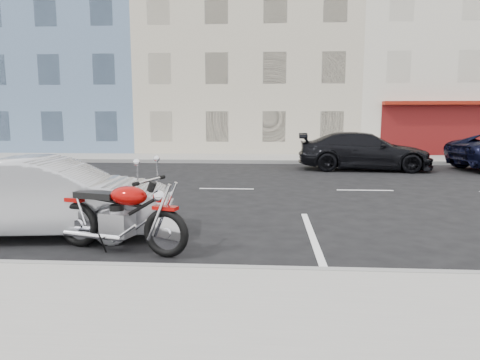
# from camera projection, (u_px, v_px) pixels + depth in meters

# --- Properties ---
(ground) EXTENTS (120.00, 120.00, 0.00)m
(ground) POSITION_uv_depth(u_px,v_px,m) (295.00, 190.00, 12.41)
(ground) COLOR black
(ground) RESTS_ON ground
(sidewalk_far) EXTENTS (80.00, 3.40, 0.15)m
(sidewalk_far) POSITION_uv_depth(u_px,v_px,m) (184.00, 158.00, 21.32)
(sidewalk_far) COLOR gray
(sidewalk_far) RESTS_ON ground
(curb_far) EXTENTS (80.00, 0.12, 0.16)m
(curb_far) POSITION_uv_depth(u_px,v_px,m) (176.00, 161.00, 19.64)
(curb_far) COLOR gray
(curb_far) RESTS_ON ground
(bldg_blue) EXTENTS (12.00, 12.00, 13.00)m
(bldg_blue) POSITION_uv_depth(u_px,v_px,m) (71.00, 50.00, 28.47)
(bldg_blue) COLOR slate
(bldg_blue) RESTS_ON ground
(bldg_cream) EXTENTS (12.00, 12.00, 11.50)m
(bldg_cream) POSITION_uv_depth(u_px,v_px,m) (250.00, 60.00, 27.80)
(bldg_cream) COLOR #BBB19A
(bldg_cream) RESTS_ON ground
(bldg_corner) EXTENTS (14.00, 12.00, 12.50)m
(bldg_corner) POSITION_uv_depth(u_px,v_px,m) (457.00, 50.00, 26.88)
(bldg_corner) COLOR beige
(bldg_corner) RESTS_ON ground
(motorcycle) EXTENTS (2.28, 0.97, 1.17)m
(motorcycle) POSITION_uv_depth(u_px,v_px,m) (168.00, 223.00, 6.32)
(motorcycle) COLOR black
(motorcycle) RESTS_ON ground
(sedan_silver) EXTENTS (4.38, 2.03, 1.39)m
(sedan_silver) POSITION_uv_depth(u_px,v_px,m) (49.00, 197.00, 7.50)
(sedan_silver) COLOR #ACAEB4
(sedan_silver) RESTS_ON ground
(car_far) EXTENTS (5.31, 2.50, 1.50)m
(car_far) POSITION_uv_depth(u_px,v_px,m) (364.00, 151.00, 17.00)
(car_far) COLOR black
(car_far) RESTS_ON ground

